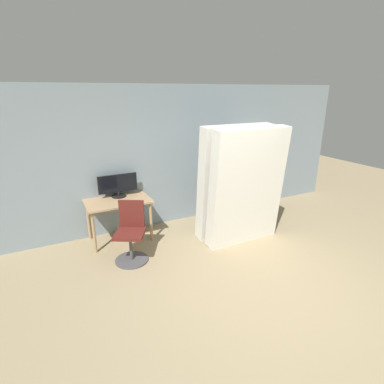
{
  "coord_description": "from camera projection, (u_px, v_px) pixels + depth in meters",
  "views": [
    {
      "loc": [
        -2.43,
        -2.44,
        2.59
      ],
      "look_at": [
        -0.38,
        1.58,
        1.05
      ],
      "focal_mm": 28.0,
      "sensor_mm": 36.0,
      "label": 1
    }
  ],
  "objects": [
    {
      "name": "mattress_near",
      "position": [
        247.0,
        188.0,
        5.07
      ],
      "size": [
        1.38,
        0.41,
        2.04
      ],
      "color": "silver",
      "rests_on": "ground"
    },
    {
      "name": "desk",
      "position": [
        118.0,
        206.0,
        5.27
      ],
      "size": [
        1.11,
        0.68,
        0.76
      ],
      "color": "tan",
      "rests_on": "ground"
    },
    {
      "name": "bookshelf",
      "position": [
        246.0,
        175.0,
        6.67
      ],
      "size": [
        0.88,
        0.31,
        1.64
      ],
      "color": "beige",
      "rests_on": "ground"
    },
    {
      "name": "mattress_far",
      "position": [
        234.0,
        182.0,
        5.4
      ],
      "size": [
        1.38,
        0.39,
        2.04
      ],
      "color": "silver",
      "rests_on": "ground"
    },
    {
      "name": "ground_plane",
      "position": [
        272.0,
        298.0,
        3.94
      ],
      "size": [
        16.0,
        16.0,
        0.0
      ],
      "primitive_type": "plane",
      "color": "#9E8966"
    },
    {
      "name": "wall_back",
      "position": [
        179.0,
        156.0,
        5.94
      ],
      "size": [
        8.0,
        0.06,
        2.7
      ],
      "color": "gray",
      "rests_on": "ground"
    },
    {
      "name": "monitor",
      "position": [
        118.0,
        185.0,
        5.36
      ],
      "size": [
        0.7,
        0.26,
        0.42
      ],
      "color": "black",
      "rests_on": "desk"
    },
    {
      "name": "office_chair",
      "position": [
        131.0,
        237.0,
        4.71
      ],
      "size": [
        0.6,
        0.6,
        0.96
      ],
      "color": "#4C4C51",
      "rests_on": "ground"
    }
  ]
}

